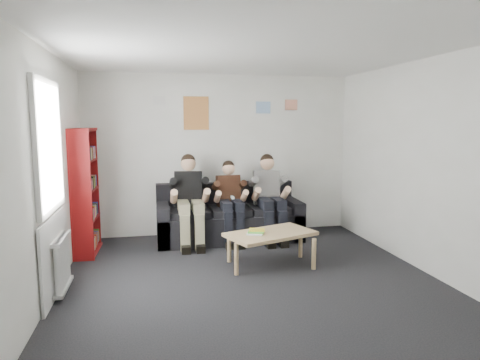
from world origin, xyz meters
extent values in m
plane|color=black|center=(0.00, 0.00, 0.00)|extent=(5.00, 5.00, 0.00)
plane|color=white|center=(0.00, 0.00, 2.70)|extent=(5.00, 5.00, 0.00)
plane|color=silver|center=(0.00, 2.50, 1.35)|extent=(4.50, 0.00, 4.50)
plane|color=silver|center=(0.00, -2.50, 1.35)|extent=(4.50, 0.00, 4.50)
plane|color=silver|center=(-2.25, 0.00, 1.35)|extent=(0.00, 5.00, 5.00)
plane|color=silver|center=(2.25, 0.00, 1.35)|extent=(0.00, 5.00, 5.00)
cube|color=black|center=(0.06, 2.02, 0.22)|extent=(2.31, 0.94, 0.44)
cube|color=black|center=(0.06, 2.39, 0.67)|extent=(2.31, 0.21, 0.45)
cube|color=black|center=(-1.00, 2.02, 0.31)|extent=(0.19, 0.94, 0.63)
cube|color=black|center=(1.12, 2.02, 0.31)|extent=(0.19, 0.94, 0.63)
cube|color=black|center=(0.06, 1.93, 0.49)|extent=(1.93, 0.65, 0.10)
cube|color=maroon|center=(-2.09, 1.72, 0.91)|extent=(0.27, 0.82, 1.82)
cube|color=tan|center=(0.37, 0.62, 0.43)|extent=(1.14, 0.63, 0.05)
cylinder|color=tan|center=(-0.14, 0.37, 0.21)|extent=(0.06, 0.06, 0.41)
cylinder|color=tan|center=(0.89, 0.37, 0.21)|extent=(0.06, 0.06, 0.41)
cylinder|color=tan|center=(-0.14, 0.88, 0.21)|extent=(0.06, 0.06, 0.41)
cylinder|color=tan|center=(0.89, 0.88, 0.21)|extent=(0.06, 0.06, 0.41)
cube|color=white|center=(0.15, 0.57, 0.46)|extent=(0.21, 0.15, 0.02)
cube|color=#59B641|center=(0.17, 0.60, 0.48)|extent=(0.21, 0.15, 0.02)
cube|color=yellow|center=(0.19, 0.63, 0.50)|extent=(0.21, 0.15, 0.02)
cube|color=black|center=(-0.58, 2.08, 0.84)|extent=(0.43, 0.32, 0.61)
sphere|color=#E4B08B|center=(-0.58, 2.03, 1.26)|extent=(0.24, 0.24, 0.24)
sphere|color=black|center=(-0.58, 2.05, 1.29)|extent=(0.23, 0.23, 0.23)
cube|color=gray|center=(-0.58, 1.75, 0.62)|extent=(0.39, 0.49, 0.16)
cube|color=gray|center=(-0.58, 1.52, 0.27)|extent=(0.37, 0.15, 0.55)
cube|color=black|center=(-0.58, 1.45, 0.05)|extent=(0.37, 0.28, 0.11)
cube|color=#482918|center=(0.06, 2.06, 0.80)|extent=(0.37, 0.27, 0.53)
sphere|color=#E4B08B|center=(0.06, 2.02, 1.16)|extent=(0.21, 0.21, 0.21)
sphere|color=black|center=(0.06, 2.04, 1.19)|extent=(0.20, 0.20, 0.20)
cube|color=black|center=(0.06, 1.78, 0.61)|extent=(0.34, 0.43, 0.14)
cube|color=black|center=(0.06, 1.58, 0.27)|extent=(0.32, 0.13, 0.55)
cube|color=black|center=(0.06, 1.52, 0.05)|extent=(0.32, 0.24, 0.09)
cube|color=white|center=(0.06, 1.69, 0.75)|extent=(0.04, 0.13, 0.04)
cube|color=silver|center=(0.70, 2.07, 0.83)|extent=(0.42, 0.31, 0.59)
sphere|color=#E4B08B|center=(0.70, 2.03, 1.24)|extent=(0.23, 0.23, 0.23)
sphere|color=black|center=(0.70, 2.05, 1.28)|extent=(0.22, 0.22, 0.22)
cube|color=black|center=(0.70, 1.76, 0.62)|extent=(0.38, 0.48, 0.16)
cube|color=black|center=(0.70, 1.53, 0.27)|extent=(0.36, 0.15, 0.55)
cube|color=black|center=(0.70, 1.46, 0.05)|extent=(0.36, 0.27, 0.11)
cylinder|color=silver|center=(-2.15, -0.08, 0.35)|extent=(0.06, 0.06, 0.60)
cylinder|color=silver|center=(-2.15, 0.00, 0.35)|extent=(0.06, 0.06, 0.60)
cylinder|color=silver|center=(-2.15, 0.08, 0.35)|extent=(0.06, 0.06, 0.60)
cylinder|color=silver|center=(-2.15, 0.16, 0.35)|extent=(0.06, 0.06, 0.60)
cylinder|color=silver|center=(-2.15, 0.24, 0.35)|extent=(0.06, 0.06, 0.60)
cylinder|color=silver|center=(-2.15, 0.32, 0.35)|extent=(0.06, 0.06, 0.60)
cylinder|color=silver|center=(-2.15, 0.40, 0.35)|extent=(0.06, 0.06, 0.60)
cylinder|color=silver|center=(-2.15, 0.48, 0.35)|extent=(0.06, 0.06, 0.60)
cube|color=silver|center=(-2.15, 0.20, 0.07)|extent=(0.10, 0.64, 0.04)
cube|color=silver|center=(-2.15, 0.20, 0.63)|extent=(0.10, 0.64, 0.04)
cube|color=white|center=(-2.23, 0.20, 1.65)|extent=(0.02, 1.00, 1.30)
cube|color=white|center=(-2.22, 0.20, 2.33)|extent=(0.05, 1.12, 0.06)
cube|color=white|center=(-2.22, 0.20, 0.97)|extent=(0.05, 1.12, 0.06)
cube|color=white|center=(-2.22, 0.20, 0.45)|extent=(0.03, 1.30, 0.90)
cube|color=gold|center=(-0.40, 2.49, 2.05)|extent=(0.42, 0.01, 0.55)
cube|color=#4799F1|center=(0.75, 2.49, 2.15)|extent=(0.25, 0.01, 0.20)
cube|color=#D843A3|center=(1.25, 2.49, 2.20)|extent=(0.22, 0.01, 0.18)
cube|color=silver|center=(-1.00, 2.49, 2.25)|extent=(0.20, 0.01, 0.14)
camera|label=1|loc=(-1.14, -4.69, 1.91)|focal=32.00mm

